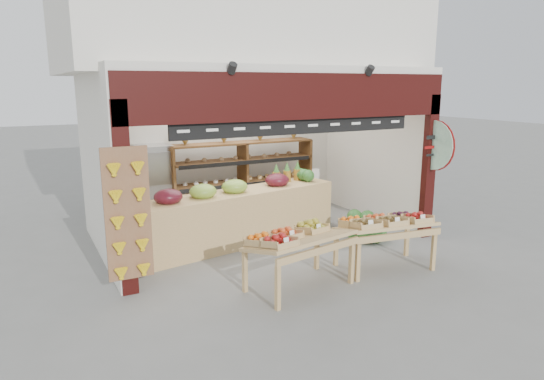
{
  "coord_description": "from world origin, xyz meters",
  "views": [
    {
      "loc": [
        -3.93,
        -7.5,
        2.84
      ],
      "look_at": [
        -0.08,
        -0.2,
        1.02
      ],
      "focal_mm": 32.0,
      "sensor_mm": 36.0,
      "label": 1
    }
  ],
  "objects_px": {
    "mid_counter": "(239,215)",
    "display_table_left": "(291,239)",
    "refrigerator": "(155,187)",
    "display_table_right": "(385,223)",
    "cardboard_stack": "(167,235)",
    "watermelon_pile": "(366,229)",
    "back_shelving": "(243,166)"
  },
  "relations": [
    {
      "from": "refrigerator",
      "to": "cardboard_stack",
      "type": "relative_size",
      "value": 1.67
    },
    {
      "from": "display_table_right",
      "to": "watermelon_pile",
      "type": "xyz_separation_m",
      "value": [
        0.65,
        1.25,
        -0.52
      ]
    },
    {
      "from": "back_shelving",
      "to": "display_table_right",
      "type": "height_order",
      "value": "back_shelving"
    },
    {
      "from": "back_shelving",
      "to": "display_table_left",
      "type": "distance_m",
      "value": 3.74
    },
    {
      "from": "watermelon_pile",
      "to": "cardboard_stack",
      "type": "bearing_deg",
      "value": 158.73
    },
    {
      "from": "mid_counter",
      "to": "watermelon_pile",
      "type": "distance_m",
      "value": 2.36
    },
    {
      "from": "cardboard_stack",
      "to": "watermelon_pile",
      "type": "distance_m",
      "value": 3.63
    },
    {
      "from": "mid_counter",
      "to": "display_table_right",
      "type": "height_order",
      "value": "mid_counter"
    },
    {
      "from": "back_shelving",
      "to": "display_table_right",
      "type": "bearing_deg",
      "value": -77.93
    },
    {
      "from": "display_table_left",
      "to": "watermelon_pile",
      "type": "distance_m",
      "value": 2.69
    },
    {
      "from": "mid_counter",
      "to": "watermelon_pile",
      "type": "xyz_separation_m",
      "value": [
        2.15,
        -0.92,
        -0.32
      ]
    },
    {
      "from": "mid_counter",
      "to": "display_table_left",
      "type": "bearing_deg",
      "value": -94.54
    },
    {
      "from": "display_table_right",
      "to": "cardboard_stack",
      "type": "bearing_deg",
      "value": 136.79
    },
    {
      "from": "cardboard_stack",
      "to": "back_shelving",
      "type": "bearing_deg",
      "value": 28.1
    },
    {
      "from": "refrigerator",
      "to": "display_table_right",
      "type": "bearing_deg",
      "value": -58.38
    },
    {
      "from": "cardboard_stack",
      "to": "display_table_left",
      "type": "distance_m",
      "value": 2.82
    },
    {
      "from": "display_table_left",
      "to": "display_table_right",
      "type": "distance_m",
      "value": 1.68
    },
    {
      "from": "mid_counter",
      "to": "refrigerator",
      "type": "bearing_deg",
      "value": 123.32
    },
    {
      "from": "refrigerator",
      "to": "mid_counter",
      "type": "xyz_separation_m",
      "value": [
        1.09,
        -1.65,
        -0.31
      ]
    },
    {
      "from": "cardboard_stack",
      "to": "watermelon_pile",
      "type": "bearing_deg",
      "value": -21.27
    },
    {
      "from": "cardboard_stack",
      "to": "display_table_right",
      "type": "xyz_separation_m",
      "value": [
        2.73,
        -2.57,
        0.5
      ]
    },
    {
      "from": "back_shelving",
      "to": "display_table_right",
      "type": "distance_m",
      "value": 3.72
    },
    {
      "from": "refrigerator",
      "to": "display_table_left",
      "type": "relative_size",
      "value": 1.03
    },
    {
      "from": "cardboard_stack",
      "to": "display_table_left",
      "type": "height_order",
      "value": "display_table_left"
    },
    {
      "from": "display_table_left",
      "to": "watermelon_pile",
      "type": "xyz_separation_m",
      "value": [
        2.33,
        1.25,
        -0.52
      ]
    },
    {
      "from": "refrigerator",
      "to": "cardboard_stack",
      "type": "distance_m",
      "value": 1.41
    },
    {
      "from": "display_table_left",
      "to": "watermelon_pile",
      "type": "height_order",
      "value": "display_table_left"
    },
    {
      "from": "mid_counter",
      "to": "display_table_left",
      "type": "distance_m",
      "value": 2.19
    },
    {
      "from": "cardboard_stack",
      "to": "mid_counter",
      "type": "relative_size",
      "value": 0.26
    },
    {
      "from": "refrigerator",
      "to": "display_table_right",
      "type": "height_order",
      "value": "refrigerator"
    },
    {
      "from": "refrigerator",
      "to": "watermelon_pile",
      "type": "height_order",
      "value": "refrigerator"
    },
    {
      "from": "back_shelving",
      "to": "watermelon_pile",
      "type": "xyz_separation_m",
      "value": [
        1.42,
        -2.36,
        -0.94
      ]
    }
  ]
}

